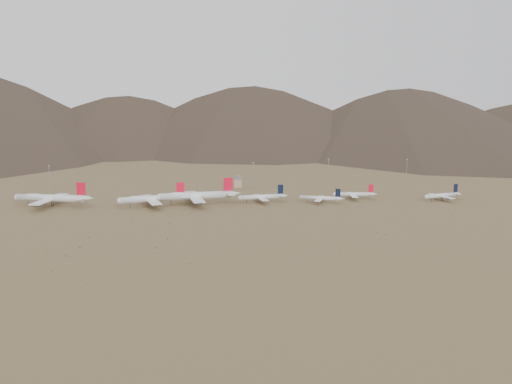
{
  "coord_description": "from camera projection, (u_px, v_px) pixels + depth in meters",
  "views": [
    {
      "loc": [
        -17.92,
        -454.54,
        92.16
      ],
      "look_at": [
        38.4,
        30.0,
        9.95
      ],
      "focal_mm": 40.0,
      "sensor_mm": 36.0,
      "label": 1
    }
  ],
  "objects": [
    {
      "name": "mast_centre",
      "position": [
        253.0,
        174.0,
        579.2
      ],
      "size": [
        2.0,
        0.6,
        25.7
      ],
      "color": "gray",
      "rests_on": "ground"
    },
    {
      "name": "mast_east",
      "position": [
        328.0,
        169.0,
        615.83
      ],
      "size": [
        2.0,
        0.6,
        25.7
      ],
      "color": "gray",
      "rests_on": "ground"
    },
    {
      "name": "narrowbody_c",
      "position": [
        355.0,
        194.0,
        515.73
      ],
      "size": [
        40.93,
        29.59,
        13.52
      ],
      "rotation": [
        0.0,
        0.0,
        -0.1
      ],
      "color": "white",
      "rests_on": "ground"
    },
    {
      "name": "narrowbody_b",
      "position": [
        321.0,
        198.0,
        497.3
      ],
      "size": [
        37.87,
        28.36,
        13.12
      ],
      "rotation": [
        0.0,
        0.0,
        -0.36
      ],
      "color": "white",
      "rests_on": "ground"
    },
    {
      "name": "mast_far_east",
      "position": [
        407.0,
        170.0,
        611.36
      ],
      "size": [
        2.0,
        0.6,
        25.7
      ],
      "color": "gray",
      "rests_on": "ground"
    },
    {
      "name": "desert_scrub",
      "position": [
        182.0,
        238.0,
        374.31
      ],
      "size": [
        424.67,
        177.22,
        0.97
      ],
      "color": "olive",
      "rests_on": "ground"
    },
    {
      "name": "mast_west",
      "position": [
        156.0,
        173.0,
        585.03
      ],
      "size": [
        2.0,
        0.6,
        25.7
      ],
      "color": "gray",
      "rests_on": "ground"
    },
    {
      "name": "widebody_centre",
      "position": [
        152.0,
        199.0,
        481.97
      ],
      "size": [
        62.81,
        49.64,
        19.11
      ],
      "rotation": [
        0.0,
        0.0,
        0.27
      ],
      "color": "white",
      "rests_on": "ground"
    },
    {
      "name": "widebody_west",
      "position": [
        51.0,
        198.0,
        481.09
      ],
      "size": [
        69.39,
        54.59,
        20.96
      ],
      "rotation": [
        0.0,
        0.0,
        -0.23
      ],
      "color": "white",
      "rests_on": "ground"
    },
    {
      "name": "widebody_east",
      "position": [
        196.0,
        196.0,
        490.64
      ],
      "size": [
        73.74,
        57.34,
        21.99
      ],
      "rotation": [
        0.0,
        0.0,
        0.14
      ],
      "color": "white",
      "rests_on": "ground"
    },
    {
      "name": "ground",
      "position": [
        213.0,
        211.0,
        462.58
      ],
      "size": [
        3000.0,
        3000.0,
        0.0
      ],
      "primitive_type": "plane",
      "color": "olive",
      "rests_on": "ground"
    },
    {
      "name": "mountain_ridge",
      "position": [
        196.0,
        71.0,
        1319.2
      ],
      "size": [
        4400.0,
        1000.0,
        300.0
      ],
      "color": "#46362A",
      "rests_on": "ground"
    },
    {
      "name": "narrowbody_d",
      "position": [
        443.0,
        195.0,
        509.9
      ],
      "size": [
        40.33,
        30.03,
        13.8
      ],
      "rotation": [
        0.0,
        0.0,
        0.32
      ],
      "color": "white",
      "rests_on": "ground"
    },
    {
      "name": "mast_far_west",
      "position": [
        50.0,
        177.0,
        554.2
      ],
      "size": [
        2.0,
        0.6,
        25.7
      ],
      "color": "gray",
      "rests_on": "ground"
    },
    {
      "name": "narrowbody_a",
      "position": [
        263.0,
        197.0,
        499.66
      ],
      "size": [
        45.68,
        33.24,
        15.15
      ],
      "rotation": [
        0.0,
        0.0,
        0.15
      ],
      "color": "white",
      "rests_on": "ground"
    },
    {
      "name": "control_tower",
      "position": [
        238.0,
        182.0,
        582.65
      ],
      "size": [
        8.0,
        8.0,
        12.0
      ],
      "color": "tan",
      "rests_on": "ground"
    }
  ]
}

